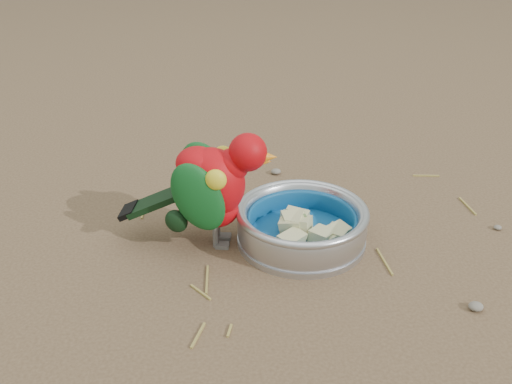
{
  "coord_description": "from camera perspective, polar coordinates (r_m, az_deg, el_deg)",
  "views": [
    {
      "loc": [
        -0.19,
        -0.65,
        0.5
      ],
      "look_at": [
        -0.08,
        0.13,
        0.08
      ],
      "focal_mm": 40.0,
      "sensor_mm": 36.0,
      "label": 1
    }
  ],
  "objects": [
    {
      "name": "ground",
      "position": [
        0.84,
        6.62,
        -8.53
      ],
      "size": [
        60.0,
        60.0,
        0.0
      ],
      "primitive_type": "plane",
      "color": "brown"
    },
    {
      "name": "lory_parrot",
      "position": [
        0.87,
        -4.4,
        -0.05
      ],
      "size": [
        0.24,
        0.15,
        0.18
      ],
      "primitive_type": null,
      "rotation": [
        0.0,
        0.0,
        -1.78
      ],
      "color": "#AF060C",
      "rests_on": "ground"
    },
    {
      "name": "food_bowl",
      "position": [
        0.91,
        4.55,
        -4.55
      ],
      "size": [
        0.2,
        0.2,
        0.02
      ],
      "primitive_type": "cylinder",
      "color": "#B2B2BA",
      "rests_on": "ground"
    },
    {
      "name": "ground_debris",
      "position": [
        0.89,
        5.37,
        -6.08
      ],
      "size": [
        0.9,
        0.8,
        0.01
      ],
      "primitive_type": null,
      "color": "olive",
      "rests_on": "ground"
    },
    {
      "name": "fruit_wedges",
      "position": [
        0.9,
        4.6,
        -3.32
      ],
      "size": [
        0.12,
        0.12,
        0.03
      ],
      "primitive_type": null,
      "color": "#C0BE85",
      "rests_on": "food_bowl"
    },
    {
      "name": "bowl_wall",
      "position": [
        0.9,
        4.62,
        -2.94
      ],
      "size": [
        0.2,
        0.2,
        0.04
      ],
      "primitive_type": null,
      "color": "#B2B2BA",
      "rests_on": "food_bowl"
    }
  ]
}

